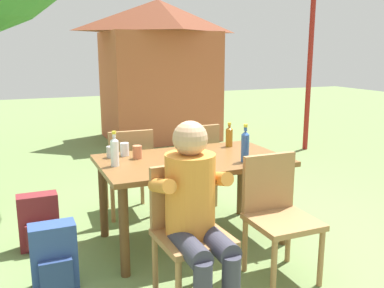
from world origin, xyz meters
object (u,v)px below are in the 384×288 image
object	(u,v)px
cup_steel	(111,152)
table_knife	(277,161)
chair_far_right	(195,160)
bottle_clear	(115,151)
backpack_by_near_side	(54,258)
person_in_white_shirt	(195,206)
brick_kiosk	(159,67)
lamp_post	(312,25)
dining_table	(192,169)
cup_glass	(124,149)
chair_far_left	(129,168)
cup_terracotta	(137,152)
chair_near_left	(188,225)
backpack_by_far_side	(39,223)
bottle_amber	(229,136)
bottle_blue	(245,146)
chair_near_right	(277,210)

from	to	relation	value
cup_steel	table_knife	xyz separation A→B (m)	(1.18, -0.66, -0.04)
chair_far_right	table_knife	bearing A→B (deg)	-78.48
chair_far_right	bottle_clear	xyz separation A→B (m)	(-0.99, -0.74, 0.35)
bottle_clear	backpack_by_near_side	size ratio (longest dim) A/B	0.59
chair_far_right	person_in_white_shirt	world-z (taller)	person_in_white_shirt
brick_kiosk	lamp_post	world-z (taller)	lamp_post
dining_table	table_knife	xyz separation A→B (m)	(0.58, -0.38, 0.10)
person_in_white_shirt	brick_kiosk	bearing A→B (deg)	73.75
cup_glass	brick_kiosk	bearing A→B (deg)	67.43
person_in_white_shirt	table_knife	world-z (taller)	person_in_white_shirt
person_in_white_shirt	chair_far_left	bearing A→B (deg)	90.11
lamp_post	cup_steel	bearing A→B (deg)	-149.43
person_in_white_shirt	cup_steel	distance (m)	1.18
bottle_clear	cup_terracotta	size ratio (longest dim) A/B	2.52
bottle_clear	table_knife	size ratio (longest dim) A/B	1.14
chair_far_left	chair_far_right	bearing A→B (deg)	0.01
chair_near_left	backpack_by_far_side	bearing A→B (deg)	128.57
chair_far_left	table_knife	size ratio (longest dim) A/B	3.63
brick_kiosk	lamp_post	xyz separation A→B (m)	(1.90, -1.80, 0.67)
chair_near_left	chair_far_right	world-z (taller)	same
cup_glass	backpack_by_far_side	size ratio (longest dim) A/B	0.24
bottle_amber	lamp_post	xyz separation A→B (m)	(2.56, 2.17, 1.14)
cup_steel	backpack_by_far_side	world-z (taller)	cup_steel
cup_glass	backpack_by_near_side	distance (m)	1.08
chair_far_left	table_knife	world-z (taller)	chair_far_left
table_knife	lamp_post	distance (m)	3.95
chair_far_right	bottle_blue	world-z (taller)	bottle_blue
chair_far_right	cup_terracotta	size ratio (longest dim) A/B	8.00
bottle_clear	dining_table	bearing A→B (deg)	-0.78
dining_table	lamp_post	size ratio (longest dim) A/B	0.55
bottle_clear	lamp_post	bearing A→B (deg)	33.41
chair_far_left	chair_near_right	distance (m)	1.65
chair_far_left	bottle_blue	distance (m)	1.28
table_knife	cup_steel	bearing A→B (deg)	150.94
chair_far_right	table_knife	xyz separation A→B (m)	(0.23, -1.13, 0.24)
person_in_white_shirt	cup_glass	bearing A→B (deg)	97.46
chair_far_left	chair_near_left	bearing A→B (deg)	-90.06
chair_far_right	cup_steel	bearing A→B (deg)	-153.89
cup_glass	bottle_clear	bearing A→B (deg)	-116.84
cup_steel	brick_kiosk	world-z (taller)	brick_kiosk
person_in_white_shirt	bottle_clear	bearing A→B (deg)	109.04
chair_far_right	cup_steel	world-z (taller)	chair_far_right
bottle_blue	table_knife	xyz separation A→B (m)	(0.23, -0.11, -0.13)
bottle_blue	cup_terracotta	size ratio (longest dim) A/B	2.82
cup_glass	backpack_by_near_side	bearing A→B (deg)	-136.13
bottle_clear	cup_glass	xyz separation A→B (m)	(0.15, 0.29, -0.06)
chair_far_left	backpack_by_far_side	xyz separation A→B (m)	(-0.87, -0.41, -0.27)
chair_near_left	chair_far_left	size ratio (longest dim) A/B	1.00
person_in_white_shirt	cup_steel	size ratio (longest dim) A/B	12.46
table_knife	brick_kiosk	xyz separation A→B (m)	(0.57, 4.61, 0.56)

